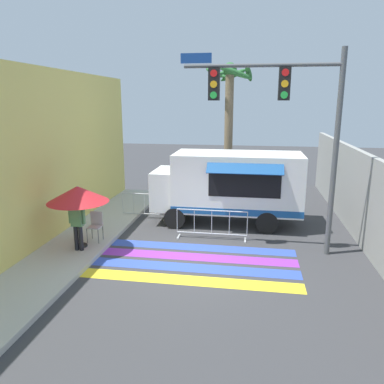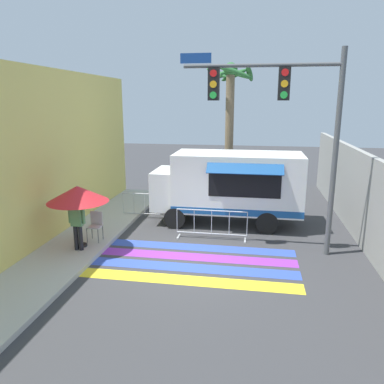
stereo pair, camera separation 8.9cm
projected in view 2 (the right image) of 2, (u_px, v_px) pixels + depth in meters
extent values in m
plane|color=#38383A|center=(187.00, 261.00, 10.91)|extent=(60.00, 60.00, 0.00)
cube|color=#B7B5AD|center=(34.00, 249.00, 11.67)|extent=(4.40, 16.00, 0.14)
cube|color=#E5D166|center=(27.00, 162.00, 11.02)|extent=(0.25, 16.00, 5.59)
cube|color=gray|center=(359.00, 195.00, 12.57)|extent=(0.20, 16.00, 2.93)
cube|color=yellow|center=(178.00, 280.00, 9.78)|extent=(6.40, 0.56, 0.01)
cube|color=#334FB2|center=(184.00, 267.00, 10.51)|extent=(6.40, 0.56, 0.01)
cube|color=purple|center=(189.00, 256.00, 11.24)|extent=(6.40, 0.56, 0.01)
cube|color=#334FB2|center=(193.00, 247.00, 11.97)|extent=(6.40, 0.56, 0.01)
cube|color=white|center=(238.00, 182.00, 13.96)|extent=(4.68, 2.12, 2.13)
cube|color=white|center=(176.00, 188.00, 14.42)|extent=(1.65, 1.95, 1.44)
cube|color=#1E232D|center=(157.00, 179.00, 14.46)|extent=(0.06, 1.70, 0.55)
cube|color=black|center=(244.00, 184.00, 12.84)|extent=(2.48, 0.03, 0.96)
cube|color=#194C8C|center=(245.00, 169.00, 12.51)|extent=(2.58, 0.43, 0.31)
cube|color=#194C8C|center=(236.00, 213.00, 13.14)|extent=(4.68, 0.01, 0.24)
cylinder|color=black|center=(175.00, 218.00, 13.67)|extent=(0.78, 0.22, 0.78)
cylinder|color=black|center=(185.00, 204.00, 15.54)|extent=(0.78, 0.22, 0.78)
cylinder|color=black|center=(267.00, 223.00, 13.13)|extent=(0.78, 0.22, 0.78)
cylinder|color=black|center=(266.00, 208.00, 15.01)|extent=(0.78, 0.22, 0.78)
cylinder|color=#515456|center=(335.00, 157.00, 10.72)|extent=(0.16, 0.16, 5.99)
cylinder|color=#515456|center=(261.00, 65.00, 10.48)|extent=(4.40, 0.11, 0.11)
cube|color=black|center=(284.00, 84.00, 10.47)|extent=(0.32, 0.28, 0.90)
cylinder|color=red|center=(285.00, 72.00, 10.26)|extent=(0.20, 0.02, 0.20)
cylinder|color=#F2A519|center=(284.00, 84.00, 10.33)|extent=(0.20, 0.02, 0.20)
cylinder|color=green|center=(284.00, 95.00, 10.40)|extent=(0.20, 0.02, 0.20)
cube|color=black|center=(214.00, 84.00, 10.79)|extent=(0.32, 0.28, 0.90)
cylinder|color=red|center=(213.00, 73.00, 10.58)|extent=(0.20, 0.02, 0.20)
cylinder|color=#F2A519|center=(213.00, 84.00, 10.65)|extent=(0.20, 0.02, 0.20)
cylinder|color=green|center=(213.00, 95.00, 10.72)|extent=(0.20, 0.02, 0.20)
cube|color=navy|center=(196.00, 58.00, 10.71)|extent=(0.90, 0.02, 0.28)
cylinder|color=black|center=(81.00, 245.00, 11.68)|extent=(0.36, 0.36, 0.06)
cylinder|color=#B2B2B7|center=(79.00, 217.00, 11.46)|extent=(0.04, 0.04, 1.93)
cone|color=red|center=(78.00, 194.00, 11.29)|extent=(1.85, 1.85, 0.49)
cylinder|color=#4C4C51|center=(87.00, 236.00, 11.92)|extent=(0.02, 0.02, 0.47)
cylinder|color=#4C4C51|center=(98.00, 236.00, 11.86)|extent=(0.02, 0.02, 0.47)
cylinder|color=#4C4C51|center=(92.00, 232.00, 12.28)|extent=(0.02, 0.02, 0.47)
cylinder|color=#4C4C51|center=(103.00, 232.00, 12.22)|extent=(0.02, 0.02, 0.47)
cube|color=beige|center=(95.00, 227.00, 12.01)|extent=(0.40, 0.40, 0.03)
cube|color=beige|center=(96.00, 218.00, 12.13)|extent=(0.40, 0.03, 0.45)
cylinder|color=black|center=(76.00, 238.00, 11.33)|extent=(0.13, 0.13, 0.77)
cylinder|color=black|center=(81.00, 238.00, 11.30)|extent=(0.13, 0.13, 0.77)
cube|color=#598C59|center=(77.00, 216.00, 11.15)|extent=(0.34, 0.20, 0.63)
cylinder|color=#598C59|center=(70.00, 214.00, 11.18)|extent=(0.09, 0.09, 0.53)
cylinder|color=#598C59|center=(84.00, 215.00, 11.11)|extent=(0.09, 0.09, 0.53)
sphere|color=tan|center=(76.00, 201.00, 11.04)|extent=(0.22, 0.22, 0.22)
cylinder|color=#B7BABF|center=(212.00, 211.00, 12.47)|extent=(2.37, 0.04, 0.04)
cylinder|color=#B7BABF|center=(211.00, 234.00, 12.66)|extent=(2.37, 0.04, 0.04)
cylinder|color=#B7BABF|center=(177.00, 220.00, 12.75)|extent=(0.02, 0.02, 0.81)
cylinder|color=#B7BABF|center=(194.00, 221.00, 12.66)|extent=(0.02, 0.02, 0.81)
cylinder|color=#B7BABF|center=(212.00, 222.00, 12.56)|extent=(0.02, 0.02, 0.81)
cylinder|color=#B7BABF|center=(229.00, 223.00, 12.47)|extent=(0.02, 0.02, 0.81)
cylinder|color=#B7BABF|center=(247.00, 224.00, 12.37)|extent=(0.02, 0.02, 0.81)
cube|color=#B7BABF|center=(179.00, 236.00, 12.88)|extent=(0.06, 0.44, 0.03)
cube|color=#B7BABF|center=(245.00, 240.00, 12.51)|extent=(0.06, 0.44, 0.03)
cylinder|color=#B7BABF|center=(144.00, 194.00, 14.72)|extent=(1.79, 0.04, 0.04)
cylinder|color=#B7BABF|center=(145.00, 214.00, 14.92)|extent=(1.79, 0.04, 0.04)
cylinder|color=#B7BABF|center=(123.00, 203.00, 14.96)|extent=(0.02, 0.02, 0.81)
cylinder|color=#B7BABF|center=(134.00, 203.00, 14.89)|extent=(0.02, 0.02, 0.81)
cylinder|color=#B7BABF|center=(145.00, 204.00, 14.82)|extent=(0.02, 0.02, 0.81)
cylinder|color=#B7BABF|center=(156.00, 204.00, 14.75)|extent=(0.02, 0.02, 0.81)
cylinder|color=#B7BABF|center=(167.00, 205.00, 14.68)|extent=(0.02, 0.02, 0.81)
cube|color=#B7BABF|center=(125.00, 217.00, 15.09)|extent=(0.06, 0.44, 0.03)
cube|color=#B7BABF|center=(166.00, 219.00, 14.82)|extent=(0.06, 0.44, 0.03)
cylinder|color=#7A664C|center=(229.00, 139.00, 17.07)|extent=(0.38, 0.38, 5.75)
sphere|color=#2D6B33|center=(231.00, 69.00, 16.35)|extent=(0.60, 0.60, 0.60)
ellipsoid|color=#2D6B33|center=(250.00, 73.00, 16.18)|extent=(0.42, 1.66, 0.78)
ellipsoid|color=#2D6B33|center=(234.00, 75.00, 16.98)|extent=(1.28, 0.47, 0.69)
ellipsoid|color=#2D6B33|center=(221.00, 75.00, 16.90)|extent=(1.07, 1.09, 0.69)
ellipsoid|color=#2D6B33|center=(216.00, 73.00, 16.02)|extent=(1.16, 1.33, 0.66)
ellipsoid|color=#2D6B33|center=(235.00, 72.00, 15.61)|extent=(1.63, 0.68, 0.73)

